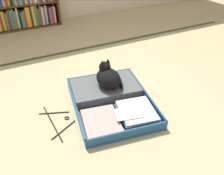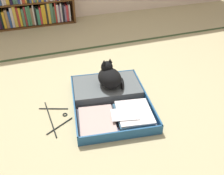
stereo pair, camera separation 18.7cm
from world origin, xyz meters
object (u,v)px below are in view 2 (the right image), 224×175
bookshelf (29,3)px  clothes_hanger (55,117)px  open_suitcase (110,98)px  black_cat (109,77)px

bookshelf → clothes_hanger: 2.29m
bookshelf → open_suitcase: bookshelf is taller
open_suitcase → black_cat: bearing=74.2°
open_suitcase → clothes_hanger: 0.51m
bookshelf → black_cat: 2.16m
open_suitcase → black_cat: (0.04, 0.14, 0.14)m
black_cat → bookshelf: bearing=104.8°
open_suitcase → black_cat: 0.20m
black_cat → open_suitcase: bearing=-105.8°
bookshelf → open_suitcase: bearing=-77.0°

